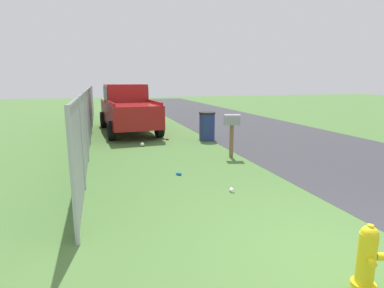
{
  "coord_description": "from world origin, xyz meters",
  "views": [
    {
      "loc": [
        -2.99,
        2.68,
        2.26
      ],
      "look_at": [
        3.71,
        0.68,
        0.83
      ],
      "focal_mm": 29.01,
      "sensor_mm": 36.0,
      "label": 1
    }
  ],
  "objects_px": {
    "mailbox": "(232,123)",
    "trash_bin": "(207,126)",
    "pickup_truck": "(127,107)",
    "fire_hydrant": "(367,258)"
  },
  "relations": [
    {
      "from": "trash_bin",
      "to": "pickup_truck",
      "type": "bearing_deg",
      "value": 41.3
    },
    {
      "from": "mailbox",
      "to": "pickup_truck",
      "type": "distance_m",
      "value": 6.37
    },
    {
      "from": "mailbox",
      "to": "trash_bin",
      "type": "xyz_separation_m",
      "value": [
        2.77,
        -0.2,
        -0.48
      ]
    },
    {
      "from": "mailbox",
      "to": "pickup_truck",
      "type": "bearing_deg",
      "value": 39.07
    },
    {
      "from": "pickup_truck",
      "to": "trash_bin",
      "type": "xyz_separation_m",
      "value": [
        -3.09,
        -2.71,
        -0.56
      ]
    },
    {
      "from": "fire_hydrant",
      "to": "mailbox",
      "type": "xyz_separation_m",
      "value": [
        5.93,
        -0.99,
        0.67
      ]
    },
    {
      "from": "pickup_truck",
      "to": "trash_bin",
      "type": "height_order",
      "value": "pickup_truck"
    },
    {
      "from": "fire_hydrant",
      "to": "mailbox",
      "type": "relative_size",
      "value": 0.58
    },
    {
      "from": "fire_hydrant",
      "to": "pickup_truck",
      "type": "distance_m",
      "value": 11.9
    },
    {
      "from": "mailbox",
      "to": "trash_bin",
      "type": "distance_m",
      "value": 2.82
    }
  ]
}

